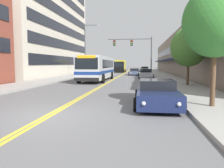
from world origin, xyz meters
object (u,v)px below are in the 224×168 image
object	(u,v)px
city_bus	(98,67)
car_beige_parked_right_end	(145,70)
car_slate_blue_moving_lead	(135,72)
car_black_parked_right_far	(144,71)
street_tree_right_mid	(189,47)
box_truck	(120,66)
car_white_parked_left_near	(99,71)
traffic_signal_mast	(136,48)
car_navy_parked_right_foreground	(157,94)
street_lamp_left_far	(87,46)
street_tree_right_near	(215,22)
fire_hydrant	(171,83)
car_silver_parked_right_mid	(146,74)

from	to	relation	value
city_bus	car_beige_parked_right_end	world-z (taller)	city_bus
car_beige_parked_right_end	car_slate_blue_moving_lead	bearing A→B (deg)	-100.19
city_bus	car_black_parked_right_far	world-z (taller)	city_bus
street_tree_right_mid	car_slate_blue_moving_lead	bearing A→B (deg)	105.15
box_truck	street_tree_right_mid	xyz separation A→B (m)	(9.36, -33.46, 1.99)
city_bus	car_black_parked_right_far	size ratio (longest dim) A/B	2.76
car_white_parked_left_near	traffic_signal_mast	xyz separation A→B (m)	(7.12, -5.03, 3.98)
traffic_signal_mast	car_navy_parked_right_foreground	bearing A→B (deg)	-86.32
car_slate_blue_moving_lead	traffic_signal_mast	bearing A→B (deg)	-85.68
car_slate_blue_moving_lead	box_truck	size ratio (longest dim) A/B	0.70
city_bus	car_beige_parked_right_end	xyz separation A→B (m)	(6.12, 25.08, -1.00)
car_white_parked_left_near	car_beige_parked_right_end	distance (m)	13.78
car_black_parked_right_far	street_lamp_left_far	xyz separation A→B (m)	(-9.21, -11.09, 4.35)
car_beige_parked_right_end	street_lamp_left_far	size ratio (longest dim) A/B	0.53
car_beige_parked_right_end	street_tree_right_near	size ratio (longest dim) A/B	0.83
fire_hydrant	car_black_parked_right_far	bearing A→B (deg)	93.48
car_beige_parked_right_end	box_truck	size ratio (longest dim) A/B	0.62
car_beige_parked_right_end	traffic_signal_mast	xyz separation A→B (m)	(-1.72, -15.61, 3.96)
car_silver_parked_right_mid	box_truck	distance (m)	22.20
car_black_parked_right_far	car_beige_parked_right_end	xyz separation A→B (m)	(0.19, 6.26, 0.09)
car_silver_parked_right_mid	box_truck	xyz separation A→B (m)	(-5.88, 21.39, 0.93)
traffic_signal_mast	fire_hydrant	size ratio (longest dim) A/B	8.55
fire_hydrant	car_navy_parked_right_foreground	bearing A→B (deg)	-103.32
car_silver_parked_right_mid	street_tree_right_near	size ratio (longest dim) A/B	0.90
car_beige_parked_right_end	street_tree_right_mid	size ratio (longest dim) A/B	0.85
car_navy_parked_right_foreground	car_slate_blue_moving_lead	bearing A→B (deg)	93.78
car_white_parked_left_near	box_truck	xyz separation A→B (m)	(2.81, 12.87, 0.91)
box_truck	fire_hydrant	size ratio (longest dim) A/B	8.39
car_beige_parked_right_end	street_lamp_left_far	distance (m)	20.19
street_lamp_left_far	city_bus	bearing A→B (deg)	-66.98
street_lamp_left_far	car_beige_parked_right_end	bearing A→B (deg)	61.54
car_black_parked_right_far	street_tree_right_near	bearing A→B (deg)	-85.91
city_bus	traffic_signal_mast	size ratio (longest dim) A/B	1.60
car_silver_parked_right_mid	box_truck	size ratio (longest dim) A/B	0.67
city_bus	fire_hydrant	xyz separation A→B (m)	(7.63, -9.07, -1.09)
street_tree_right_mid	street_tree_right_near	bearing A→B (deg)	-95.63
fire_hydrant	traffic_signal_mast	bearing A→B (deg)	99.85
car_slate_blue_moving_lead	car_beige_parked_right_end	bearing A→B (deg)	79.81
city_bus	car_white_parked_left_near	xyz separation A→B (m)	(-2.71, 14.50, -1.02)
car_navy_parked_right_foreground	car_silver_parked_right_mid	distance (m)	21.79
traffic_signal_mast	street_tree_right_near	xyz separation A→B (m)	(4.04, -25.80, -0.76)
car_navy_parked_right_foreground	car_slate_blue_moving_lead	size ratio (longest dim) A/B	0.98
car_beige_parked_right_end	fire_hydrant	bearing A→B (deg)	-87.48
car_navy_parked_right_foreground	street_tree_right_mid	bearing A→B (deg)	70.62
car_white_parked_left_near	car_slate_blue_moving_lead	xyz separation A→B (m)	(6.80, -0.77, -0.04)
city_bus	street_lamp_left_far	xyz separation A→B (m)	(-3.28, 7.73, 3.26)
car_beige_parked_right_end	fire_hydrant	distance (m)	34.19
street_lamp_left_far	car_navy_parked_right_foreground	bearing A→B (deg)	-68.39
car_silver_parked_right_mid	car_slate_blue_moving_lead	world-z (taller)	car_silver_parked_right_mid
street_lamp_left_far	fire_hydrant	size ratio (longest dim) A/B	9.86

